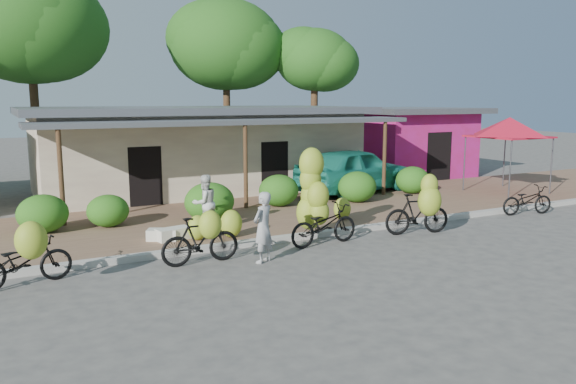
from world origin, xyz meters
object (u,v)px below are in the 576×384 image
Objects in this scene: bike_center at (318,208)px; red_canopy at (509,127)px; tree_near_right at (310,58)px; sack_far at (162,235)px; bike_far_right at (527,200)px; teal_van at (354,170)px; bike_left at (201,239)px; sack_near at (173,234)px; bike_right at (420,209)px; vendor at (263,227)px; tree_center_right at (221,43)px; tree_far_center at (24,21)px; bystander at (205,203)px; bike_far_left at (24,259)px.

red_canopy is at bearing -79.26° from bike_center.
sack_far is at bearing -133.55° from tree_near_right.
teal_van is at bearing 39.83° from bike_far_right.
bike_center reaches higher than bike_left.
bike_center reaches higher than sack_near.
teal_van is (2.04, 6.13, 0.27)m from bike_right.
bike_left is 1.38m from vendor.
red_canopy is (6.81, -12.22, -3.84)m from tree_center_right.
bike_left is 0.74× the size of bike_center.
sack_far is at bearing -88.66° from vendor.
bike_far_right is (4.42, -15.16, -5.99)m from tree_center_right.
sack_far is at bearing 7.49° from bike_left.
tree_far_center is at bearing 99.19° from sack_far.
teal_van reaches higher than bystander.
bike_right reaches higher than bike_far_left.
bike_center reaches higher than bike_far_right.
vendor is (1.33, -2.51, 0.54)m from sack_near.
sack_far is (-10.90, -11.47, -5.45)m from tree_near_right.
tree_near_right reaches higher than bike_right.
red_canopy reaches higher than vendor.
bike_center is 3.24× the size of sack_far.
tree_near_right is 17.99m from bike_left.
teal_van reaches higher than vendor.
bike_center reaches higher than bike_right.
bike_center is at bearing -101.18° from bike_far_left.
tree_far_center is at bearing 55.02° from bike_far_right.
bike_far_right is (11.02, 0.45, -0.13)m from bike_left.
teal_van is (4.90, 5.54, 0.08)m from bike_center.
vendor is at bearing -58.47° from sack_far.
tree_near_right reaches higher than sack_near.
red_canopy is 0.69× the size of teal_van.
vendor is (-9.31, -14.06, -4.91)m from tree_near_right.
teal_van is at bearing 153.57° from red_canopy.
tree_center_right is 11.47× the size of sack_far.
bike_center reaches higher than sack_far.
tree_near_right is (13.00, -1.50, -1.16)m from tree_far_center.
bike_far_right is (14.59, 0.30, -0.11)m from bike_far_left.
red_canopy is 1.75× the size of bike_far_left.
bike_right is at bearing -60.79° from tree_far_center.
tree_near_right is 3.62× the size of bike_far_left.
tree_near_right is 20.20m from bike_far_left.
bike_left is (-10.60, -13.61, -5.12)m from tree_near_right.
red_canopy is at bearing 169.79° from bystander.
bike_right is (8.52, -15.24, -6.15)m from tree_far_center.
sack_far is 0.46× the size of vendor.
teal_van is at bearing -40.79° from tree_far_center.
tree_far_center is 12.34× the size of sack_far.
bystander is at bearing -176.39° from red_canopy.
bike_left is at bearing 55.12° from bystander.
bike_left is 2.08m from sack_near.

